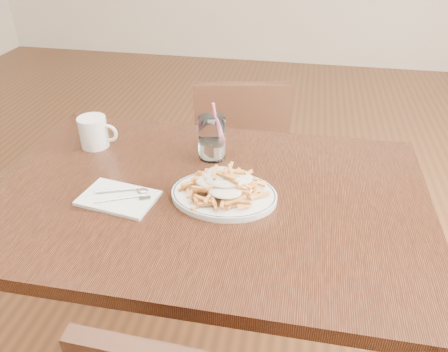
% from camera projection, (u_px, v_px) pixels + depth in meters
% --- Properties ---
extents(table, '(1.20, 0.80, 0.75)m').
position_uv_depth(table, '(207.00, 214.00, 1.24)').
color(table, black).
rests_on(table, ground).
extents(chair_far, '(0.45, 0.45, 0.83)m').
position_uv_depth(chair_far, '(240.00, 153.00, 1.94)').
color(chair_far, black).
rests_on(chair_far, ground).
extents(fries_plate, '(0.34, 0.32, 0.02)m').
position_uv_depth(fries_plate, '(224.00, 195.00, 1.17)').
color(fries_plate, white).
rests_on(fries_plate, table).
extents(loaded_fries, '(0.25, 0.22, 0.06)m').
position_uv_depth(loaded_fries, '(224.00, 182.00, 1.14)').
color(loaded_fries, '#CB863E').
rests_on(loaded_fries, fries_plate).
extents(napkin, '(0.21, 0.16, 0.01)m').
position_uv_depth(napkin, '(118.00, 198.00, 1.16)').
color(napkin, silver).
rests_on(napkin, table).
extents(cutlery, '(0.16, 0.12, 0.01)m').
position_uv_depth(cutlery, '(119.00, 195.00, 1.16)').
color(cutlery, silver).
rests_on(cutlery, napkin).
extents(water_glass, '(0.08, 0.08, 0.18)m').
position_uv_depth(water_glass, '(212.00, 140.00, 1.33)').
color(water_glass, white).
rests_on(water_glass, table).
extents(coffee_mug, '(0.13, 0.09, 0.10)m').
position_uv_depth(coffee_mug, '(94.00, 132.00, 1.39)').
color(coffee_mug, white).
rests_on(coffee_mug, table).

